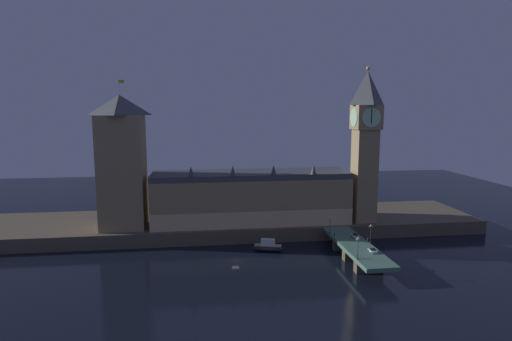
% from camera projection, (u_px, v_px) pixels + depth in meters
% --- Properties ---
extents(ground_plane, '(400.00, 400.00, 0.00)m').
position_uv_depth(ground_plane, '(235.00, 261.00, 152.19)').
color(ground_plane, black).
extents(embankment, '(220.00, 42.00, 5.62)m').
position_uv_depth(embankment, '(228.00, 224.00, 190.02)').
color(embankment, brown).
rests_on(embankment, ground_plane).
extents(parliament_hall, '(82.43, 22.70, 25.60)m').
position_uv_depth(parliament_hall, '(251.00, 197.00, 182.11)').
color(parliament_hall, '#9E845B').
rests_on(parliament_hall, embankment).
extents(clock_tower, '(11.12, 11.23, 65.11)m').
position_uv_depth(clock_tower, '(365.00, 141.00, 179.34)').
color(clock_tower, '#9E845B').
rests_on(clock_tower, embankment).
extents(victoria_tower, '(17.75, 17.75, 59.38)m').
position_uv_depth(victoria_tower, '(122.00, 162.00, 171.44)').
color(victoria_tower, '#9E845B').
rests_on(victoria_tower, embankment).
extents(bridge, '(10.84, 46.00, 5.75)m').
position_uv_depth(bridge, '(356.00, 249.00, 152.32)').
color(bridge, '#4C7560').
rests_on(bridge, ground_plane).
extents(car_southbound_lead, '(2.09, 3.81, 1.30)m').
position_uv_depth(car_southbound_lead, '(373.00, 251.00, 143.63)').
color(car_southbound_lead, silver).
rests_on(car_southbound_lead, bridge).
extents(car_southbound_trail, '(1.91, 4.37, 1.52)m').
position_uv_depth(car_southbound_trail, '(355.00, 236.00, 159.55)').
color(car_southbound_trail, silver).
rests_on(car_southbound_trail, bridge).
extents(pedestrian_near_rail, '(0.38, 0.38, 1.80)m').
position_uv_depth(pedestrian_near_rail, '(358.00, 255.00, 137.93)').
color(pedestrian_near_rail, black).
rests_on(pedestrian_near_rail, bridge).
extents(pedestrian_mid_walk, '(0.38, 0.38, 1.79)m').
position_uv_depth(pedestrian_mid_walk, '(368.00, 240.00, 153.90)').
color(pedestrian_mid_walk, black).
rests_on(pedestrian_mid_walk, bridge).
extents(pedestrian_far_rail, '(0.38, 0.38, 1.82)m').
position_uv_depth(pedestrian_far_rail, '(335.00, 234.00, 161.20)').
color(pedestrian_far_rail, black).
rests_on(pedestrian_far_rail, bridge).
extents(street_lamp_near, '(1.34, 0.60, 7.25)m').
position_uv_depth(street_lamp_near, '(358.00, 246.00, 136.29)').
color(street_lamp_near, '#2D3333').
rests_on(street_lamp_near, bridge).
extents(street_lamp_mid, '(1.34, 0.60, 7.05)m').
position_uv_depth(street_lamp_mid, '(371.00, 232.00, 152.10)').
color(street_lamp_mid, '#2D3333').
rests_on(street_lamp_mid, bridge).
extents(street_lamp_far, '(1.34, 0.60, 6.61)m').
position_uv_depth(street_lamp_far, '(330.00, 223.00, 165.22)').
color(street_lamp_far, '#2D3333').
rests_on(street_lamp_far, bridge).
extents(boat_upstream, '(12.14, 7.01, 4.65)m').
position_uv_depth(boat_upstream, '(268.00, 247.00, 162.17)').
color(boat_upstream, '#28282D').
rests_on(boat_upstream, ground_plane).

